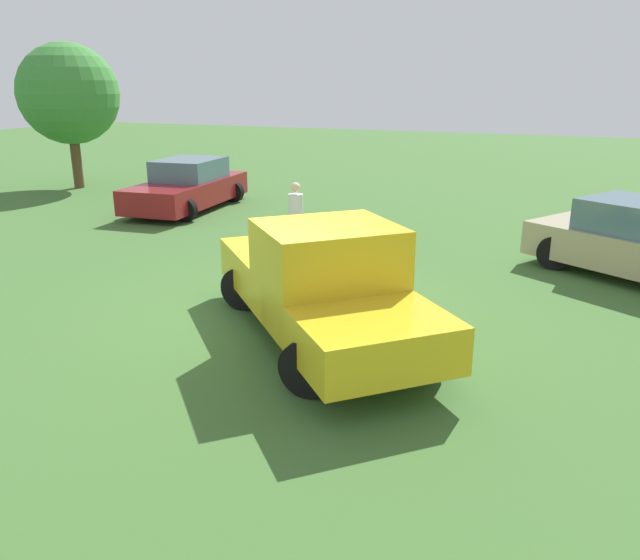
{
  "coord_description": "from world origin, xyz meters",
  "views": [
    {
      "loc": [
        -4.22,
        8.35,
        3.62
      ],
      "look_at": [
        -0.81,
        0.53,
        0.9
      ],
      "focal_mm": 34.79,
      "sensor_mm": 36.0,
      "label": 1
    }
  ],
  "objects_px": {
    "sedan_far": "(188,187)",
    "tree_far_center": "(69,94)",
    "pickup_truck": "(323,282)",
    "person_bystander": "(296,215)"
  },
  "relations": [
    {
      "from": "sedan_far",
      "to": "tree_far_center",
      "type": "xyz_separation_m",
      "value": [
        5.95,
        -1.73,
        2.56
      ]
    },
    {
      "from": "pickup_truck",
      "to": "sedan_far",
      "type": "height_order",
      "value": "pickup_truck"
    },
    {
      "from": "pickup_truck",
      "to": "sedan_far",
      "type": "xyz_separation_m",
      "value": [
        7.64,
        -7.57,
        -0.24
      ]
    },
    {
      "from": "sedan_far",
      "to": "tree_far_center",
      "type": "height_order",
      "value": "tree_far_center"
    },
    {
      "from": "pickup_truck",
      "to": "person_bystander",
      "type": "relative_size",
      "value": 3.04
    },
    {
      "from": "sedan_far",
      "to": "pickup_truck",
      "type": "bearing_deg",
      "value": 39.06
    },
    {
      "from": "person_bystander",
      "to": "tree_far_center",
      "type": "relative_size",
      "value": 0.32
    },
    {
      "from": "person_bystander",
      "to": "tree_far_center",
      "type": "bearing_deg",
      "value": 154.81
    },
    {
      "from": "sedan_far",
      "to": "tree_far_center",
      "type": "bearing_deg",
      "value": -112.4
    },
    {
      "from": "sedan_far",
      "to": "person_bystander",
      "type": "relative_size",
      "value": 2.99
    }
  ]
}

